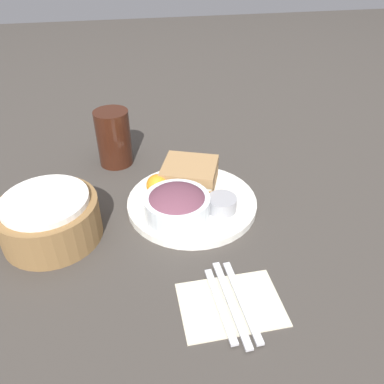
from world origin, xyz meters
name	(u,v)px	position (x,y,z in m)	size (l,w,h in m)	color
ground_plane	(192,206)	(0.00, 0.00, 0.00)	(4.00, 4.00, 0.00)	#3D3833
plate	(192,203)	(0.00, 0.00, 0.01)	(0.28, 0.28, 0.02)	white
sandwich	(190,174)	(0.06, -0.01, 0.04)	(0.14, 0.15, 0.05)	#A37A4C
salad_bowl	(177,205)	(-0.05, 0.04, 0.05)	(0.13, 0.13, 0.07)	white
dressing_cup	(222,204)	(-0.05, -0.05, 0.03)	(0.06, 0.06, 0.03)	#99999E
orange_wedge	(158,185)	(0.03, 0.07, 0.04)	(0.05, 0.05, 0.05)	orange
drink_glass	(114,138)	(0.22, 0.15, 0.07)	(0.08, 0.08, 0.14)	#38190F
bread_basket	(50,218)	(-0.04, 0.28, 0.04)	(0.19, 0.19, 0.09)	olive
napkin	(231,304)	(-0.27, -0.01, 0.00)	(0.12, 0.16, 0.00)	beige
fork	(242,300)	(-0.27, -0.03, 0.01)	(0.16, 0.01, 0.01)	silver
knife	(231,302)	(-0.27, -0.01, 0.01)	(0.17, 0.01, 0.01)	silver
spoon	(220,304)	(-0.27, 0.01, 0.01)	(0.15, 0.01, 0.01)	silver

